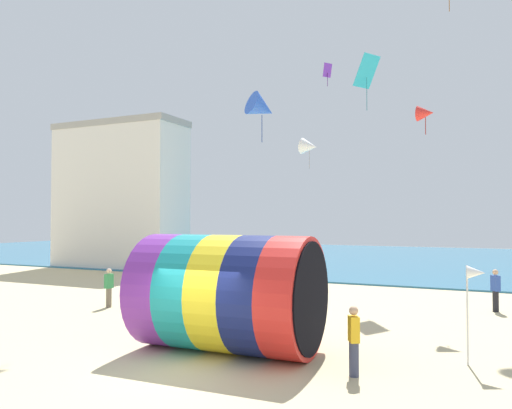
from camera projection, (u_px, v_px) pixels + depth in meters
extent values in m
plane|color=#CCBA8C|center=(184.00, 371.00, 12.69)|extent=(120.00, 120.00, 0.00)
cube|color=teal|center=(405.00, 259.00, 47.23)|extent=(120.00, 40.00, 0.10)
cylinder|color=purple|center=(168.00, 289.00, 15.44)|extent=(1.10, 3.42, 3.40)
cylinder|color=teal|center=(197.00, 291.00, 15.03)|extent=(1.10, 3.42, 3.40)
cylinder|color=yellow|center=(227.00, 293.00, 14.62)|extent=(1.10, 3.42, 3.40)
cylinder|color=navy|center=(259.00, 295.00, 14.21)|extent=(1.10, 3.42, 3.40)
cylinder|color=red|center=(293.00, 297.00, 13.80)|extent=(1.10, 3.42, 3.40)
cylinder|color=black|center=(312.00, 299.00, 13.59)|extent=(0.13, 3.12, 3.12)
cylinder|color=#383D56|center=(354.00, 359.00, 12.25)|extent=(0.24, 0.24, 0.84)
cube|color=yellow|center=(354.00, 329.00, 12.27)|extent=(0.36, 0.42, 0.63)
sphere|color=tan|center=(354.00, 311.00, 12.29)|extent=(0.23, 0.23, 0.23)
cone|color=white|center=(309.00, 146.00, 30.12)|extent=(1.26, 1.15, 1.12)
cylinder|color=gray|center=(309.00, 160.00, 30.10)|extent=(0.03, 0.03, 1.07)
cone|color=red|center=(425.00, 113.00, 20.49)|extent=(0.78, 0.75, 0.68)
cylinder|color=maroon|center=(426.00, 126.00, 20.48)|extent=(0.03, 0.03, 0.71)
cube|color=#2DB2C6|center=(367.00, 71.00, 25.96)|extent=(1.34, 1.47, 1.55)
cylinder|color=#1B6B77|center=(367.00, 94.00, 25.92)|extent=(0.03, 0.03, 1.74)
cube|color=purple|center=(327.00, 70.00, 27.71)|extent=(0.46, 0.53, 0.75)
cylinder|color=#4C1E6B|center=(327.00, 80.00, 27.70)|extent=(0.03, 0.03, 0.76)
cone|color=blue|center=(262.00, 108.00, 20.44)|extent=(1.64, 1.69, 1.34)
cylinder|color=navy|center=(262.00, 129.00, 20.42)|extent=(0.03, 0.03, 1.13)
cylinder|color=#726651|center=(109.00, 298.00, 21.75)|extent=(0.24, 0.24, 0.83)
cube|color=#338C4C|center=(109.00, 281.00, 21.77)|extent=(0.25, 0.38, 0.62)
sphere|color=beige|center=(109.00, 271.00, 21.78)|extent=(0.22, 0.22, 0.22)
cylinder|color=black|center=(496.00, 301.00, 20.71)|extent=(0.24, 0.24, 0.86)
cube|color=#2D4CA5|center=(495.00, 283.00, 20.73)|extent=(0.39, 0.42, 0.64)
sphere|color=tan|center=(495.00, 272.00, 20.74)|extent=(0.23, 0.23, 0.23)
cylinder|color=black|center=(199.00, 305.00, 19.86)|extent=(0.24, 0.24, 0.84)
cube|color=#338C4C|center=(199.00, 287.00, 19.88)|extent=(0.37, 0.42, 0.63)
sphere|color=tan|center=(199.00, 276.00, 19.90)|extent=(0.23, 0.23, 0.23)
cube|color=silver|center=(120.00, 198.00, 39.39)|extent=(10.52, 4.01, 10.95)
cube|color=#9D9992|center=(121.00, 126.00, 39.55)|extent=(10.73, 4.09, 0.50)
cylinder|color=silver|center=(467.00, 315.00, 13.22)|extent=(0.05, 0.05, 2.63)
cone|color=white|center=(476.00, 273.00, 13.16)|extent=(0.45, 0.36, 0.36)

